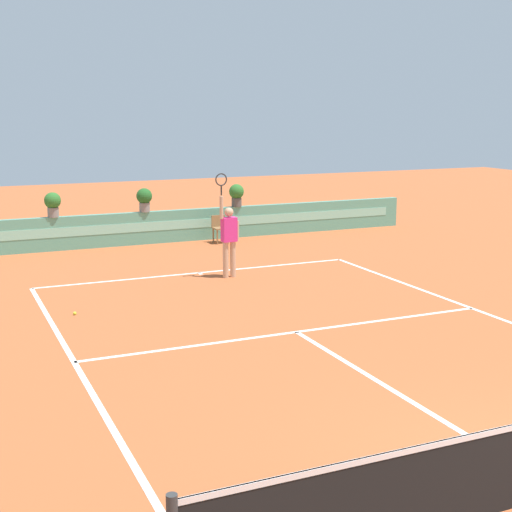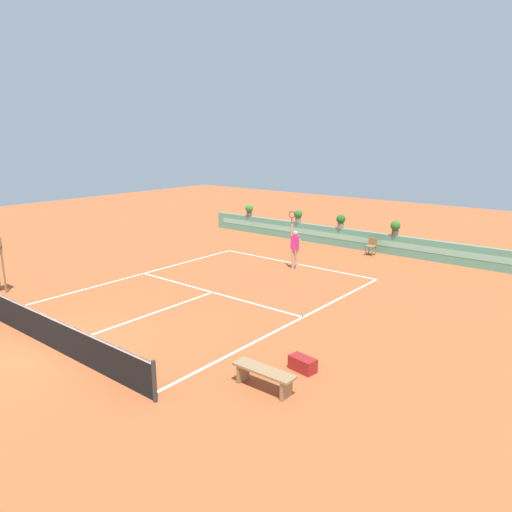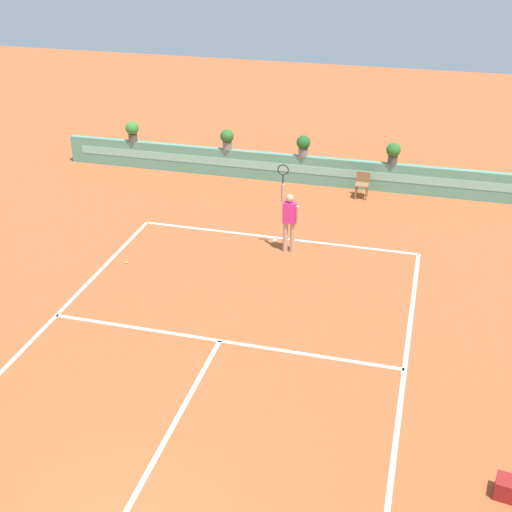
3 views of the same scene
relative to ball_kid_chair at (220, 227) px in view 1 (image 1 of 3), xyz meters
name	(u,v)px [view 1 (image 1 of 3)]	position (x,y,z in m)	size (l,w,h in m)	color
ground_plane	(306,338)	(-2.02, -9.66, -0.48)	(60.00, 60.00, 0.00)	#B2562D
court_lines	(289,327)	(-2.02, -8.94, -0.47)	(8.32, 11.94, 0.01)	white
back_wall_barrier	(150,228)	(-2.02, 0.73, 0.02)	(18.00, 0.21, 1.00)	#599E84
ball_kid_chair	(220,227)	(0.00, 0.00, 0.00)	(0.44, 0.44, 0.85)	olive
tennis_player	(229,236)	(-1.50, -4.53, 0.57)	(0.62, 0.24, 2.58)	tan
tennis_ball_near_baseline	(75,313)	(-5.61, -6.40, -0.44)	(0.07, 0.07, 0.07)	#CCE033
potted_plant_centre	(144,198)	(-2.17, 0.73, 0.93)	(0.48, 0.48, 0.72)	gray
potted_plant_right	(237,194)	(0.87, 0.73, 0.93)	(0.48, 0.48, 0.72)	#514C47
potted_plant_left	(53,203)	(-4.91, 0.73, 0.93)	(0.48, 0.48, 0.72)	gray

